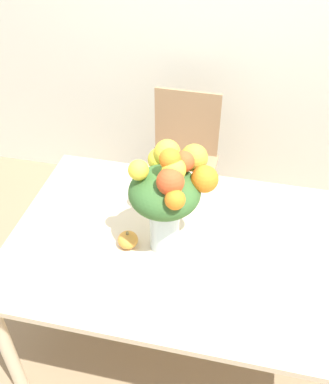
% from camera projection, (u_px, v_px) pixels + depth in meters
% --- Properties ---
extents(ground_plane, '(12.00, 12.00, 0.00)m').
position_uv_depth(ground_plane, '(182.00, 338.00, 2.38)').
color(ground_plane, '#8E7556').
extents(dining_table, '(1.52, 0.99, 0.73)m').
position_uv_depth(dining_table, '(186.00, 256.00, 1.96)').
color(dining_table, beige).
rests_on(dining_table, ground_plane).
extents(flower_vase, '(0.34, 0.35, 0.49)m').
position_uv_depth(flower_vase, '(168.00, 191.00, 1.73)').
color(flower_vase, silver).
rests_on(flower_vase, dining_table).
extents(pumpkin, '(0.09, 0.09, 0.08)m').
position_uv_depth(pumpkin, '(128.00, 240.00, 1.88)').
color(pumpkin, gold).
rests_on(pumpkin, dining_table).
extents(dining_chair_near_window, '(0.42, 0.42, 0.90)m').
position_uv_depth(dining_chair_near_window, '(182.00, 163.00, 2.76)').
color(dining_chair_near_window, '#9E7A56').
rests_on(dining_chair_near_window, ground_plane).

